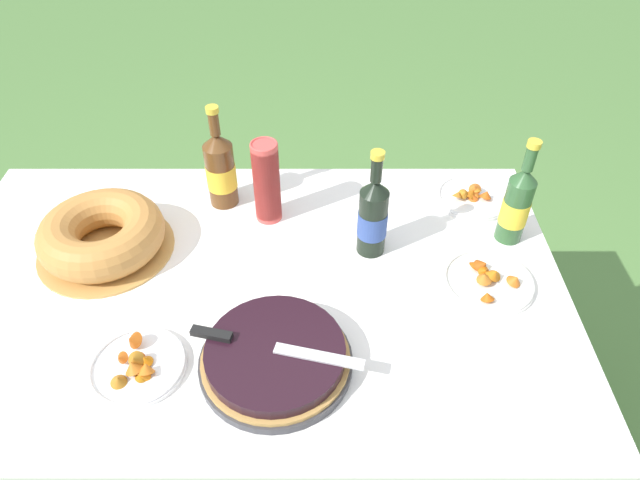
{
  "coord_description": "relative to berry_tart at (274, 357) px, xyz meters",
  "views": [
    {
      "loc": [
        0.18,
        -0.97,
        1.76
      ],
      "look_at": [
        0.18,
        0.09,
        0.8
      ],
      "focal_mm": 32.0,
      "sensor_mm": 36.0,
      "label": 1
    }
  ],
  "objects": [
    {
      "name": "bundt_cake",
      "position": [
        -0.47,
        0.36,
        0.03
      ],
      "size": [
        0.35,
        0.35,
        0.11
      ],
      "color": "tan",
      "rests_on": "tablecloth"
    },
    {
      "name": "berry_tart",
      "position": [
        0.0,
        0.0,
        0.0
      ],
      "size": [
        0.33,
        0.33,
        0.06
      ],
      "color": "#38383D",
      "rests_on": "tablecloth"
    },
    {
      "name": "cup_stack",
      "position": [
        -0.05,
        0.5,
        0.09
      ],
      "size": [
        0.07,
        0.07,
        0.24
      ],
      "color": "#E04C47",
      "rests_on": "tablecloth"
    },
    {
      "name": "garden_table",
      "position": [
        -0.09,
        0.24,
        -0.1
      ],
      "size": [
        1.56,
        0.97,
        0.73
      ],
      "color": "brown",
      "rests_on": "ground_plane"
    },
    {
      "name": "tablecloth",
      "position": [
        -0.09,
        0.24,
        -0.04
      ],
      "size": [
        1.57,
        0.98,
        0.1
      ],
      "color": "white",
      "rests_on": "garden_table"
    },
    {
      "name": "snack_plate_near",
      "position": [
        0.54,
        0.58,
        -0.02
      ],
      "size": [
        0.21,
        0.21,
        0.06
      ],
      "color": "white",
      "rests_on": "tablecloth"
    },
    {
      "name": "snack_plate_right",
      "position": [
        -0.29,
        -0.01,
        -0.01
      ],
      "size": [
        0.21,
        0.21,
        0.06
      ],
      "color": "white",
      "rests_on": "tablecloth"
    },
    {
      "name": "ground_plane",
      "position": [
        -0.09,
        0.24,
        -0.77
      ],
      "size": [
        16.0,
        16.0,
        0.0
      ],
      "primitive_type": "plane",
      "color": "#568442"
    },
    {
      "name": "snack_plate_left",
      "position": [
        0.51,
        0.24,
        -0.02
      ],
      "size": [
        0.22,
        0.22,
        0.05
      ],
      "color": "white",
      "rests_on": "tablecloth"
    },
    {
      "name": "cider_bottle_amber",
      "position": [
        -0.18,
        0.57,
        0.08
      ],
      "size": [
        0.08,
        0.08,
        0.3
      ],
      "color": "brown",
      "rests_on": "tablecloth"
    },
    {
      "name": "serving_knife",
      "position": [
        -0.03,
        0.01,
        0.04
      ],
      "size": [
        0.37,
        0.11,
        0.01
      ],
      "rotation": [
        0.0,
        0.0,
        6.05
      ],
      "color": "silver",
      "rests_on": "berry_tart"
    },
    {
      "name": "juice_bottle_red",
      "position": [
        0.23,
        0.37,
        0.08
      ],
      "size": [
        0.08,
        0.08,
        0.3
      ],
      "color": "black",
      "rests_on": "tablecloth"
    },
    {
      "name": "cider_bottle_green",
      "position": [
        0.6,
        0.41,
        0.08
      ],
      "size": [
        0.07,
        0.07,
        0.3
      ],
      "color": "#2D562D",
      "rests_on": "tablecloth"
    }
  ]
}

